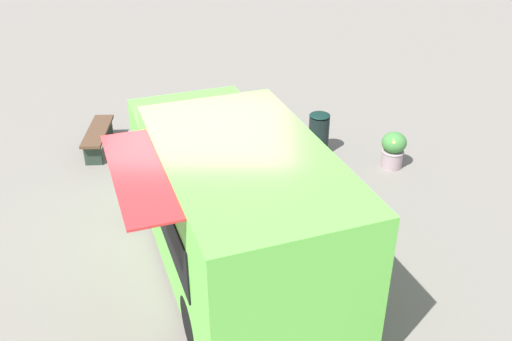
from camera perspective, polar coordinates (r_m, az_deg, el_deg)
ground_plane at (r=8.85m, az=-4.82°, el=-8.49°), size 40.00×40.00×0.00m
food_truck at (r=7.98m, az=-2.55°, el=-3.62°), size 5.66×3.78×2.26m
planter_flowering_far at (r=11.29m, az=13.75°, el=2.15°), size 0.48×0.48×0.74m
plaza_bench at (r=12.05m, az=-15.71°, el=3.48°), size 1.53×0.51×0.48m
trash_bin at (r=11.54m, az=6.38°, el=3.77°), size 0.42×0.42×0.89m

